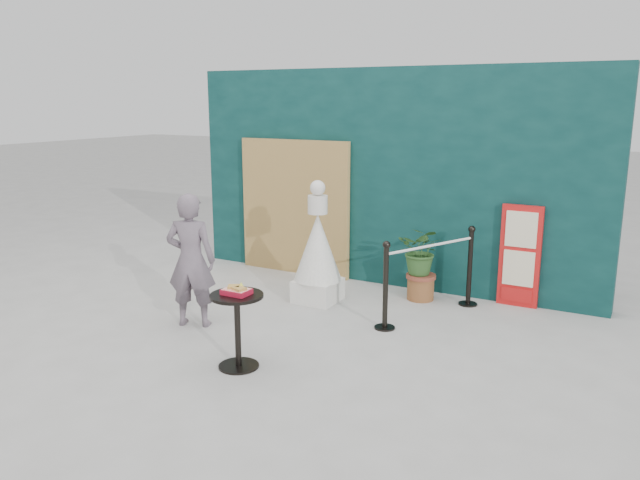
{
  "coord_description": "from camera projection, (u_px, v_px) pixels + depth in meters",
  "views": [
    {
      "loc": [
        3.38,
        -4.9,
        2.59
      ],
      "look_at": [
        0.0,
        1.2,
        1.0
      ],
      "focal_mm": 35.0,
      "sensor_mm": 36.0,
      "label": 1
    }
  ],
  "objects": [
    {
      "name": "ground",
      "position": [
        263.0,
        358.0,
        6.34
      ],
      "size": [
        60.0,
        60.0,
        0.0
      ],
      "primitive_type": "plane",
      "color": "#ADAAA5",
      "rests_on": "ground"
    },
    {
      "name": "back_wall",
      "position": [
        388.0,
        178.0,
        8.7
      ],
      "size": [
        6.0,
        0.3,
        3.0
      ],
      "primitive_type": "cube",
      "color": "#092A2A",
      "rests_on": "ground"
    },
    {
      "name": "bamboo_fence",
      "position": [
        294.0,
        207.0,
        9.29
      ],
      "size": [
        1.8,
        0.08,
        2.0
      ],
      "primitive_type": "cube",
      "color": "tan",
      "rests_on": "ground"
    },
    {
      "name": "woman",
      "position": [
        191.0,
        260.0,
        7.13
      ],
      "size": [
        0.66,
        0.55,
        1.56
      ],
      "primitive_type": "imported",
      "rotation": [
        0.0,
        0.0,
        3.52
      ],
      "color": "slate",
      "rests_on": "ground"
    },
    {
      "name": "menu_board",
      "position": [
        520.0,
        256.0,
        7.82
      ],
      "size": [
        0.5,
        0.07,
        1.3
      ],
      "color": "red",
      "rests_on": "ground"
    },
    {
      "name": "statue",
      "position": [
        318.0,
        253.0,
        8.01
      ],
      "size": [
        0.62,
        0.62,
        1.59
      ],
      "color": "silver",
      "rests_on": "ground"
    },
    {
      "name": "cafe_table",
      "position": [
        237.0,
        319.0,
        6.04
      ],
      "size": [
        0.52,
        0.52,
        0.75
      ],
      "color": "black",
      "rests_on": "ground"
    },
    {
      "name": "food_basket",
      "position": [
        237.0,
        291.0,
        5.97
      ],
      "size": [
        0.26,
        0.19,
        0.11
      ],
      "color": "#B0122A",
      "rests_on": "cafe_table"
    },
    {
      "name": "planter",
      "position": [
        422.0,
        258.0,
        8.09
      ],
      "size": [
        0.58,
        0.5,
        0.98
      ],
      "color": "brown",
      "rests_on": "ground"
    },
    {
      "name": "stanchion_barrier",
      "position": [
        430.0,
        277.0,
        7.48
      ],
      "size": [
        0.84,
        1.54,
        1.03
      ],
      "color": "black",
      "rests_on": "ground"
    }
  ]
}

